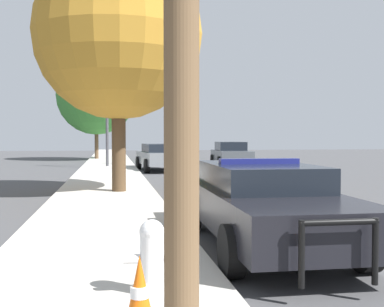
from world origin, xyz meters
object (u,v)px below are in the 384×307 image
at_px(police_car, 263,202).
at_px(tree_sidewalk_near, 118,36).
at_px(fire_hydrant, 152,254).
at_px(car_background_midblock, 158,156).
at_px(tree_sidewalk_far, 96,95).
at_px(car_background_oncoming, 231,154).
at_px(traffic_light, 134,97).
at_px(traffic_cone, 140,296).

height_order(police_car, tree_sidewalk_near, tree_sidewalk_near).
xyz_separation_m(fire_hydrant, tree_sidewalk_near, (-0.20, 9.75, 4.30)).
distance_m(police_car, car_background_midblock, 17.51).
xyz_separation_m(police_car, tree_sidewalk_far, (-3.54, 29.41, 4.15)).
xyz_separation_m(fire_hydrant, car_background_oncoming, (6.65, 22.93, 0.23)).
xyz_separation_m(car_background_oncoming, tree_sidewalk_near, (-6.85, -13.18, 4.08)).
bearing_deg(car_background_midblock, fire_hydrant, -100.58).
bearing_deg(police_car, car_background_oncoming, -102.09).
distance_m(traffic_light, tree_sidewalk_far, 9.81).
distance_m(traffic_light, car_background_midblock, 4.22).
bearing_deg(tree_sidewalk_far, car_background_midblock, -73.55).
xyz_separation_m(police_car, traffic_light, (-1.18, 19.93, 3.29)).
xyz_separation_m(traffic_light, car_background_midblock, (1.15, -2.42, -3.26)).
xyz_separation_m(police_car, car_background_midblock, (-0.03, 17.51, 0.03)).
height_order(fire_hydrant, traffic_cone, fire_hydrant).
bearing_deg(tree_sidewalk_far, fire_hydrant, -87.25).
distance_m(traffic_light, tree_sidewalk_near, 12.68).
xyz_separation_m(fire_hydrant, traffic_cone, (-0.19, -1.10, -0.07)).
bearing_deg(car_background_midblock, tree_sidewalk_far, 101.54).
bearing_deg(car_background_midblock, traffic_light, 110.44).
relative_size(police_car, car_background_oncoming, 1.12).
xyz_separation_m(tree_sidewalk_far, traffic_cone, (1.34, -32.94, -4.42)).
bearing_deg(traffic_cone, tree_sidewalk_near, 90.04).
relative_size(car_background_midblock, tree_sidewalk_near, 0.66).
height_order(fire_hydrant, traffic_light, traffic_light).
relative_size(traffic_light, tree_sidewalk_near, 0.76).
bearing_deg(car_background_oncoming, tree_sidewalk_near, 66.62).
relative_size(fire_hydrant, car_background_midblock, 0.16).
height_order(police_car, traffic_light, traffic_light).
xyz_separation_m(tree_sidewalk_near, traffic_cone, (0.01, -10.85, -4.38)).
height_order(car_background_midblock, traffic_cone, car_background_midblock).
bearing_deg(car_background_oncoming, car_background_midblock, 36.74).
xyz_separation_m(police_car, car_background_oncoming, (4.63, 20.50, 0.04)).
bearing_deg(tree_sidewalk_far, car_background_oncoming, -47.45).
bearing_deg(police_car, car_background_midblock, -89.25).
height_order(traffic_light, car_background_midblock, traffic_light).
distance_m(police_car, traffic_cone, 4.17).
bearing_deg(car_background_oncoming, traffic_light, 9.69).
bearing_deg(traffic_light, fire_hydrant, -92.14).
height_order(car_background_oncoming, tree_sidewalk_far, tree_sidewalk_far).
bearing_deg(tree_sidewalk_near, tree_sidewalk_far, 93.45).
distance_m(car_background_oncoming, tree_sidewalk_near, 15.40).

